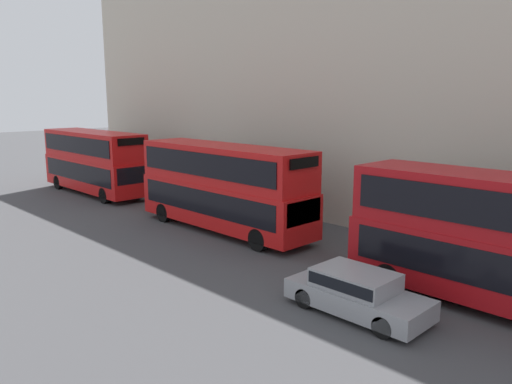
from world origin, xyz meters
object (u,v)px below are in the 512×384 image
object	(u,v)px
bus_third_in_queue	(94,160)
car_hatchback	(357,291)
bus_second_in_queue	(223,184)
pedestrian	(484,260)

from	to	relation	value
bus_third_in_queue	car_hatchback	bearing A→B (deg)	-98.19
bus_second_in_queue	bus_third_in_queue	bearing A→B (deg)	90.00
car_hatchback	pedestrian	distance (m)	5.80
bus_third_in_queue	pedestrian	distance (m)	25.40
bus_second_in_queue	car_hatchback	size ratio (longest dim) A/B	2.35
bus_third_in_queue	car_hatchback	distance (m)	23.92
pedestrian	bus_third_in_queue	bearing A→B (deg)	94.90
bus_second_in_queue	bus_third_in_queue	xyz separation A→B (m)	(0.00, 13.47, -0.00)
bus_second_in_queue	bus_third_in_queue	distance (m)	13.47
bus_third_in_queue	car_hatchback	world-z (taller)	bus_third_in_queue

